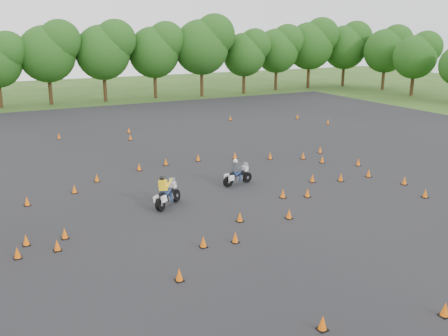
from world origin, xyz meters
name	(u,v)px	position (x,y,z in m)	size (l,w,h in m)	color
ground	(262,212)	(0.00, 0.00, 0.00)	(140.00, 140.00, 0.00)	#2D5119
asphalt_pad	(208,179)	(0.00, 6.00, 0.01)	(62.00, 62.00, 0.00)	black
treeline	(107,65)	(1.76, 35.06, 4.67)	(87.08, 32.34, 10.70)	#1E4914
traffic_cones	(199,179)	(-0.74, 5.74, 0.23)	(36.57, 33.72, 0.45)	#E85F09
rider_grey	(238,171)	(1.07, 4.40, 0.76)	(1.96, 0.60, 1.51)	#36393D
rider_yellow	(169,191)	(-3.67, 2.80, 0.82)	(2.11, 0.65, 1.63)	yellow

